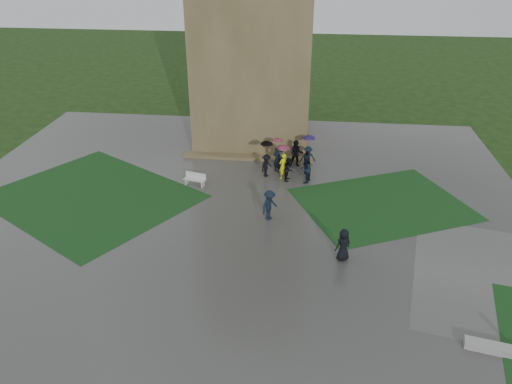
# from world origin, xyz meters

# --- Properties ---
(ground) EXTENTS (120.00, 120.00, 0.00)m
(ground) POSITION_xyz_m (0.00, 0.00, 0.00)
(ground) COLOR black
(plaza) EXTENTS (34.00, 34.00, 0.02)m
(plaza) POSITION_xyz_m (0.00, 2.00, 0.01)
(plaza) COLOR #3B3A38
(plaza) RESTS_ON ground
(lawn_inset_left) EXTENTS (14.10, 13.46, 0.01)m
(lawn_inset_left) POSITION_xyz_m (-8.50, 4.00, 0.03)
(lawn_inset_left) COLOR #123515
(lawn_inset_left) RESTS_ON plaza
(lawn_inset_right) EXTENTS (11.12, 10.15, 0.01)m
(lawn_inset_right) POSITION_xyz_m (8.50, 5.00, 0.03)
(lawn_inset_right) COLOR #123515
(lawn_inset_right) RESTS_ON plaza
(tower) EXTENTS (8.00, 8.00, 18.00)m
(tower) POSITION_xyz_m (0.00, 15.00, 9.00)
(tower) COLOR brown
(tower) RESTS_ON ground
(tower_plinth) EXTENTS (9.00, 0.80, 0.22)m
(tower_plinth) POSITION_xyz_m (0.00, 10.60, 0.13)
(tower_plinth) COLOR brown
(tower_plinth) RESTS_ON plaza
(bench) EXTENTS (1.43, 0.74, 0.79)m
(bench) POSITION_xyz_m (-2.74, 6.23, 0.43)
(bench) COLOR silver
(bench) RESTS_ON plaza
(visitor_cluster) EXTENTS (3.57, 3.07, 2.44)m
(visitor_cluster) POSITION_xyz_m (3.01, 8.60, 1.10)
(visitor_cluster) COLOR black
(visitor_cluster) RESTS_ON plaza
(pedestrian_mid) EXTENTS (1.10, 1.24, 1.72)m
(pedestrian_mid) POSITION_xyz_m (2.17, 2.60, 0.88)
(pedestrian_mid) COLOR black
(pedestrian_mid) RESTS_ON plaza
(pedestrian_near) EXTENTS (0.96, 0.89, 1.63)m
(pedestrian_near) POSITION_xyz_m (5.96, -0.75, 0.83)
(pedestrian_near) COLOR black
(pedestrian_near) RESTS_ON plaza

